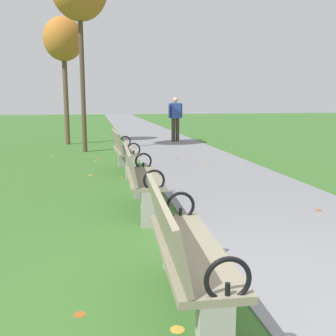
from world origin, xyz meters
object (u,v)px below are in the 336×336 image
Objects in this scene: park_bench_1 at (183,248)px; park_bench_2 at (140,177)px; pedestrian_walking at (175,117)px; park_bench_3 at (124,150)px; tree_2 at (63,41)px.

park_bench_1 is 1.00× the size of park_bench_2.
pedestrian_walking is (2.35, 8.91, 0.44)m from park_bench_2.
park_bench_1 and park_bench_3 have the same top height.
park_bench_2 and park_bench_3 have the same top height.
tree_2 is 4.66m from pedestrian_walking.
pedestrian_walking is at bearing 1.37° from tree_2.
tree_2 is (-1.53, 5.81, 3.02)m from park_bench_3.
tree_2 is at bearing 97.58° from park_bench_1.
park_bench_2 is 3.01m from park_bench_3.
park_bench_2 is at bearing -104.79° from pedestrian_walking.
park_bench_3 is 0.38× the size of tree_2.
tree_2 reaches higher than park_bench_2.
park_bench_2 is at bearing -90.00° from park_bench_3.
park_bench_3 is at bearing -111.75° from pedestrian_walking.
park_bench_2 is at bearing 90.00° from park_bench_1.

